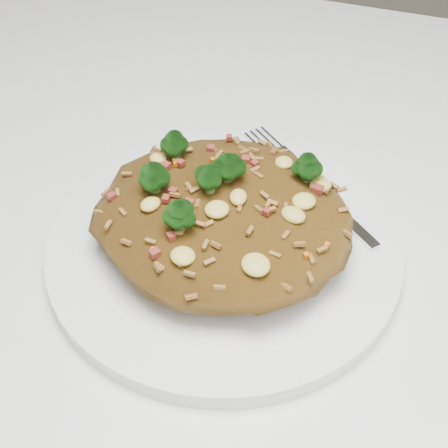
{
  "coord_description": "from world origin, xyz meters",
  "views": [
    {
      "loc": [
        0.13,
        -0.33,
        1.09
      ],
      "look_at": [
        0.03,
        -0.03,
        0.78
      ],
      "focal_mm": 50.0,
      "sensor_mm": 36.0,
      "label": 1
    }
  ],
  "objects_px": {
    "dining_table": "(206,290)",
    "fork": "(314,189)",
    "plate": "(224,245)",
    "fried_rice": "(223,208)"
  },
  "relations": [
    {
      "from": "plate",
      "to": "fried_rice",
      "type": "bearing_deg",
      "value": 156.38
    },
    {
      "from": "dining_table",
      "to": "fork",
      "type": "distance_m",
      "value": 0.14
    },
    {
      "from": "dining_table",
      "to": "plate",
      "type": "height_order",
      "value": "plate"
    },
    {
      "from": "plate",
      "to": "fork",
      "type": "height_order",
      "value": "fork"
    },
    {
      "from": "dining_table",
      "to": "fried_rice",
      "type": "distance_m",
      "value": 0.14
    },
    {
      "from": "fried_rice",
      "to": "dining_table",
      "type": "bearing_deg",
      "value": 131.85
    },
    {
      "from": "plate",
      "to": "fried_rice",
      "type": "xyz_separation_m",
      "value": [
        -0.0,
        0.0,
        0.04
      ]
    },
    {
      "from": "fried_rice",
      "to": "fork",
      "type": "bearing_deg",
      "value": 55.09
    },
    {
      "from": "plate",
      "to": "dining_table",
      "type": "bearing_deg",
      "value": 132.13
    },
    {
      "from": "plate",
      "to": "fried_rice",
      "type": "relative_size",
      "value": 1.41
    }
  ]
}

